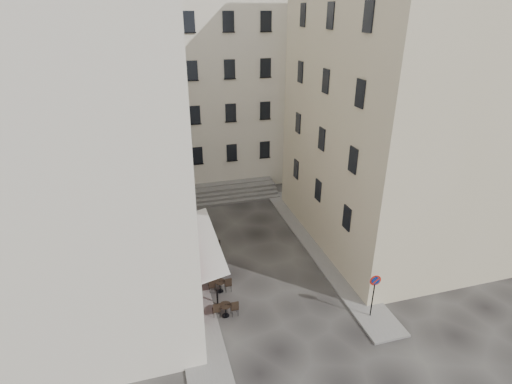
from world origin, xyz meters
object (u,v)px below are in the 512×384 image
object	(u,v)px
bistro_table_a	(225,309)
bistro_table_b	(220,285)
no_parking_sign	(374,288)
pedestrian	(206,251)

from	to	relation	value
bistro_table_a	bistro_table_b	distance (m)	2.06
no_parking_sign	bistro_table_a	world-z (taller)	no_parking_sign
bistro_table_b	pedestrian	world-z (taller)	pedestrian
pedestrian	bistro_table_b	bearing A→B (deg)	92.21
bistro_table_a	bistro_table_b	world-z (taller)	bistro_table_a
no_parking_sign	bistro_table_b	world-z (taller)	no_parking_sign
no_parking_sign	bistro_table_a	xyz separation A→B (m)	(-7.32, 2.17, -1.40)
bistro_table_b	bistro_table_a	bearing A→B (deg)	-93.10
no_parking_sign	pedestrian	distance (m)	10.40
bistro_table_a	pedestrian	size ratio (longest dim) A/B	0.70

